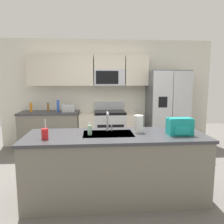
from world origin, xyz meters
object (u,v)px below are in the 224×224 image
Objects in this scene: bottle_orange at (31,107)px; paper_towel_roll at (139,124)px; bottle_blue at (58,106)px; sink_faucet at (108,120)px; range_oven at (108,130)px; toaster at (68,108)px; pepper_mill at (48,107)px; refrigerator at (167,110)px; drink_cup_red at (45,134)px; backpack at (180,126)px; soap_dispenser at (90,130)px.

paper_towel_roll is (2.08, -2.22, 0.01)m from bottle_orange.
paper_towel_roll is at bearing -55.80° from bottle_blue.
paper_towel_roll is (0.43, -0.09, -0.05)m from sink_faucet.
bottle_orange is at bearing 178.82° from range_oven.
pepper_mill is at bearing 173.95° from toaster.
refrigerator is 2.55m from sink_faucet.
paper_towel_roll reaches higher than bottle_orange.
bottle_blue is (-1.16, -0.06, 0.60)m from range_oven.
range_oven is at bearing 2.72° from bottle_blue.
sink_faucet is at bearing -58.93° from pepper_mill.
toaster is at bearing -5.87° from bottle_orange.
toaster is 1.17× the size of paper_towel_roll.
bottle_blue is 1.10× the size of drink_cup_red.
refrigerator reaches higher than range_oven.
bottle_orange is at bearing 127.92° from sink_faucet.
drink_cup_red is (0.45, -2.45, -0.04)m from pepper_mill.
backpack is at bearing -53.21° from toaster.
sink_faucet reaches higher than range_oven.
pepper_mill is 0.67× the size of backpack.
toaster is 1.65× the size of soap_dispenser.
paper_towel_roll is at bearing -46.83° from bottle_orange.
pepper_mill is 3.23m from backpack.
drink_cup_red is at bearing -79.58° from pepper_mill.
pepper_mill is (-0.47, 0.05, 0.02)m from toaster.
toaster is (-2.33, 0.02, 0.07)m from refrigerator.
refrigerator is 8.78× the size of bottle_orange.
sink_faucet is 1.66× the size of soap_dispenser.
range_oven is 1.50m from pepper_mill.
backpack reaches higher than toaster.
sink_faucet reaches higher than pepper_mill.
refrigerator is 2.37m from backpack.
backpack is (1.20, -0.09, 0.05)m from soap_dispenser.
drink_cup_red is at bearing -134.73° from refrigerator.
range_oven is 4.86× the size of toaster.
bottle_orange is at bearing 108.84° from drink_cup_red.
paper_towel_roll is (1.44, -2.13, -0.02)m from bottle_blue.
pepper_mill is 0.40m from bottle_orange.
sink_faucet is 1.12× the size of drink_cup_red.
refrigerator is 3.21m from bottle_orange.
soap_dispenser is 0.69m from paper_towel_roll.
range_oven reaches higher than soap_dispenser.
soap_dispenser is at bearing -66.26° from pepper_mill.
paper_towel_roll reaches higher than backpack.
toaster is at bearing -6.05° from pepper_mill.
backpack is at bearing -42.74° from bottle_orange.
pepper_mill is 2.43m from sink_faucet.
toaster is at bearing 89.47° from drink_cup_red.
bottle_orange reaches higher than soap_dispenser.
refrigerator is at bearing -0.38° from bottle_blue.
drink_cup_red is 1.05× the size of paper_towel_roll.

